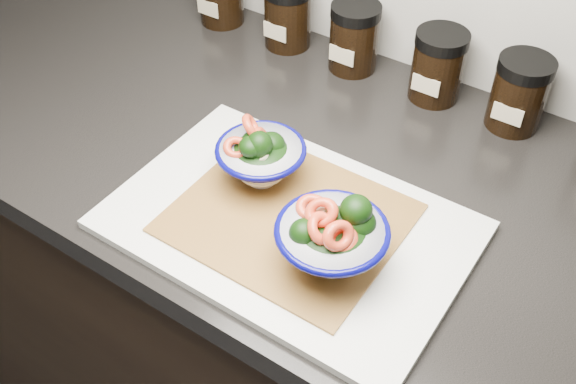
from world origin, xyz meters
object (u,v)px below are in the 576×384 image
Objects in this scene: bowl_right at (333,239)px; spice_jar_d at (438,66)px; cutting_board at (288,225)px; bowl_left at (261,157)px; spice_jar_c at (354,37)px; spice_jar_b at (288,15)px; spice_jar_e at (519,93)px.

bowl_right is 0.40m from spice_jar_d.
spice_jar_d is at bearing 85.28° from cutting_board.
cutting_board is 0.10m from bowl_left.
spice_jar_d reaches higher than cutting_board.
spice_jar_c and spice_jar_d have the same top height.
cutting_board is 0.37m from spice_jar_d.
bowl_right is at bearing -50.34° from spice_jar_b.
spice_jar_c is at bearing 107.79° from cutting_board.
spice_jar_b is 1.00× the size of spice_jar_c.
spice_jar_c is at bearing 180.00° from spice_jar_e.
spice_jar_d is (0.28, 0.00, 0.00)m from spice_jar_b.
bowl_right is at bearing -82.59° from spice_jar_d.
bowl_left is 0.37m from spice_jar_b.
spice_jar_b is 1.00× the size of spice_jar_e.
spice_jar_c reaches higher than bowl_left.
spice_jar_e reaches higher than bowl_left.
spice_jar_d is at bearing 180.00° from spice_jar_e.
spice_jar_c is at bearing 0.00° from spice_jar_b.
cutting_board is at bearing -94.72° from spice_jar_d.
bowl_right is 0.52m from spice_jar_b.
spice_jar_e is (0.41, 0.00, 0.00)m from spice_jar_b.
spice_jar_d is (0.15, 0.00, 0.00)m from spice_jar_c.
cutting_board is 0.45m from spice_jar_b.
bowl_right is at bearing -63.35° from spice_jar_c.
spice_jar_e is at bearing 0.00° from spice_jar_d.
bowl_left is 0.90× the size of bowl_right.
spice_jar_b is at bearing 180.00° from spice_jar_d.
bowl_right is 1.19× the size of spice_jar_b.
spice_jar_c is (-0.12, 0.37, 0.05)m from cutting_board.
bowl_right is 1.19× the size of spice_jar_c.
cutting_board is 3.98× the size of spice_jar_d.
cutting_board is at bearing -55.95° from spice_jar_b.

